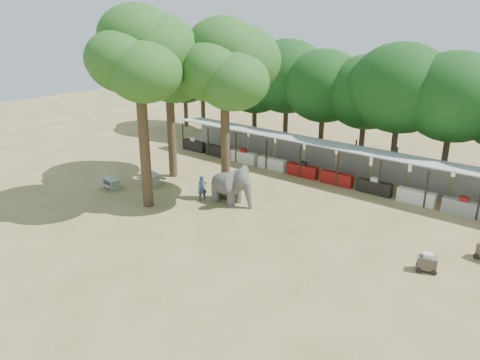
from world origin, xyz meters
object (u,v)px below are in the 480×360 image
Objects in this scene: picnic_table_far at (151,177)px; handler at (202,188)px; yard_tree_back at (225,65)px; cart_front at (427,262)px; yard_tree_left at (169,63)px; picnic_table_near at (111,182)px; elephant at (231,185)px; yard_tree_center at (139,55)px.

handler is at bearing 11.90° from picnic_table_far.
cart_front is (13.45, -1.28, -8.08)m from yard_tree_back.
yard_tree_left is 10.01× the size of cart_front.
yard_tree_left is 9.17m from picnic_table_near.
picnic_table_near is (-6.40, -2.43, -0.34)m from handler.
picnic_table_near is at bearing -160.16° from elephant.
elephant reaches higher than handler.
yard_tree_back is 7.04× the size of picnic_table_near.
elephant is at bearing -31.24° from yard_tree_back.
yard_tree_left reaches higher than handler.
yard_tree_back is at bearing 2.38° from handler.
elephant is at bearing -31.03° from handler.
yard_tree_center is at bearing -32.30° from picnic_table_far.
picnic_table_far is at bearing -165.64° from yard_tree_back.
picnic_table_far is (-5.71, -1.46, -8.00)m from yard_tree_back.
picnic_table_near is 1.47× the size of cart_front.
yard_tree_left is at bearing 107.50° from picnic_table_far.
picnic_table_near is at bearing -152.32° from yard_tree_back.
yard_tree_center reaches higher than yard_tree_back.
picnic_table_near is at bearing -104.53° from yard_tree_left.
picnic_table_near is (-8.15, -3.25, -0.74)m from elephant.
picnic_table_near is (-7.24, -3.80, -8.05)m from yard_tree_back.
yard_tree_back is at bearing 146.89° from elephant.
picnic_table_far is at bearing -174.05° from elephant.
handler is 1.02× the size of picnic_table_near.
yard_tree_left is 9.31m from handler.
yard_tree_left is 5.92m from yard_tree_center.
handler is at bearing -121.65° from yard_tree_back.
picnic_table_near is 20.84m from cart_front.
cart_front is (19.16, 0.19, -0.08)m from picnic_table_far.
yard_tree_left is at bearing 165.47° from elephant.
picnic_table_near is 0.85× the size of picnic_table_far.
yard_tree_back is 7.88m from handler.
yard_tree_left is 0.97× the size of yard_tree_back.
elephant is 1.94× the size of handler.
yard_tree_left is 5.78× the size of picnic_table_far.
yard_tree_back is 10.32× the size of cart_front.
handler is 4.88m from picnic_table_far.
yard_tree_center is 9.70m from picnic_table_near.
yard_tree_left is 6.09m from yard_tree_back.
picnic_table_far is 19.16m from cart_front.
yard_tree_back is at bearing 155.73° from cart_front.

